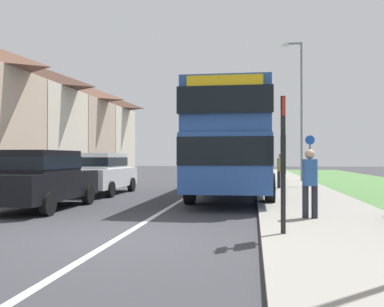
{
  "coord_description": "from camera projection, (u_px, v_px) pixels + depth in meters",
  "views": [
    {
      "loc": [
        2.46,
        -7.56,
        1.5
      ],
      "look_at": [
        0.69,
        4.66,
        1.6
      ],
      "focal_mm": 39.45,
      "sensor_mm": 36.0,
      "label": 1
    }
  ],
  "objects": [
    {
      "name": "ground_plane",
      "position": [
        119.0,
        238.0,
        7.82
      ],
      "size": [
        120.0,
        120.0,
        0.0
      ],
      "primitive_type": "plane",
      "color": "#38383D"
    },
    {
      "name": "lane_marking_centre",
      "position": [
        187.0,
        197.0,
        15.74
      ],
      "size": [
        0.14,
        60.0,
        0.01
      ],
      "primitive_type": "cube",
      "color": "silver",
      "rests_on": "ground_plane"
    },
    {
      "name": "pavement_near_side",
      "position": [
        309.0,
        203.0,
        13.15
      ],
      "size": [
        3.2,
        68.0,
        0.12
      ],
      "primitive_type": "cube",
      "color": "gray",
      "rests_on": "ground_plane"
    },
    {
      "name": "double_decker_bus",
      "position": [
        233.0,
        140.0,
        15.98
      ],
      "size": [
        2.8,
        10.21,
        3.7
      ],
      "color": "#284C93",
      "rests_on": "ground_plane"
    },
    {
      "name": "parked_car_black",
      "position": [
        40.0,
        177.0,
        12.03
      ],
      "size": [
        1.96,
        4.28,
        1.68
      ],
      "color": "black",
      "rests_on": "ground_plane"
    },
    {
      "name": "parked_car_white",
      "position": [
        101.0,
        172.0,
        16.95
      ],
      "size": [
        1.92,
        4.4,
        1.65
      ],
      "color": "silver",
      "rests_on": "ground_plane"
    },
    {
      "name": "pedestrian_at_stop",
      "position": [
        310.0,
        180.0,
        9.49
      ],
      "size": [
        0.34,
        0.34,
        1.67
      ],
      "color": "#23232D",
      "rests_on": "ground_plane"
    },
    {
      "name": "pedestrian_walking_away",
      "position": [
        281.0,
        169.0,
        18.75
      ],
      "size": [
        0.34,
        0.34,
        1.67
      ],
      "color": "#23232D",
      "rests_on": "ground_plane"
    },
    {
      "name": "bus_stop_sign",
      "position": [
        283.0,
        155.0,
        7.6
      ],
      "size": [
        0.09,
        0.52,
        2.6
      ],
      "color": "black",
      "rests_on": "ground_plane"
    },
    {
      "name": "cycle_route_sign",
      "position": [
        310.0,
        158.0,
        19.96
      ],
      "size": [
        0.44,
        0.08,
        2.52
      ],
      "color": "slate",
      "rests_on": "ground_plane"
    },
    {
      "name": "street_lamp_mid",
      "position": [
        300.0,
        103.0,
        24.36
      ],
      "size": [
        1.14,
        0.2,
        8.13
      ],
      "color": "slate",
      "rests_on": "ground_plane"
    },
    {
      "name": "house_terrace_far_side",
      "position": [
        33.0,
        122.0,
        27.99
      ],
      "size": [
        7.77,
        21.95,
        7.58
      ],
      "color": "#C1A88E",
      "rests_on": "ground_plane"
    }
  ]
}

